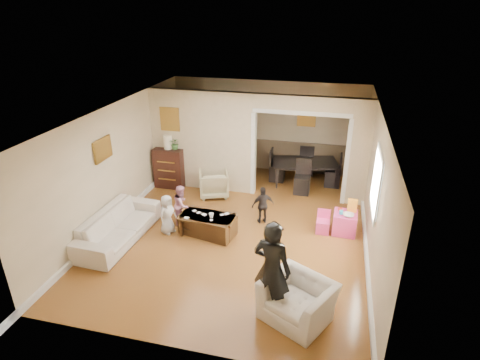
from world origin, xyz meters
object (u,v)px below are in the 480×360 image
(child_toddler, at_px, (263,205))
(adult_person, at_px, (272,270))
(armchair_front, at_px, (297,300))
(dining_table, at_px, (304,173))
(child_kneel_b, at_px, (182,205))
(armchair_back, at_px, (214,183))
(table_lamp, at_px, (168,142))
(coffee_cup, at_px, (211,215))
(coffee_table, at_px, (208,225))
(sofa, at_px, (118,226))
(dresser, at_px, (170,168))
(cyan_cup, at_px, (341,212))
(child_kneel_a, at_px, (167,214))
(play_table, at_px, (345,223))

(child_toddler, bearing_deg, adult_person, 75.18)
(armchair_front, height_order, dining_table, armchair_front)
(child_kneel_b, bearing_deg, armchair_back, -18.24)
(table_lamp, bearing_deg, coffee_cup, -49.28)
(coffee_table, xyz_separation_m, adult_person, (1.71, -2.05, 0.63))
(armchair_front, distance_m, dining_table, 5.19)
(sofa, height_order, dresser, dresser)
(dresser, relative_size, adult_person, 0.64)
(adult_person, relative_size, child_kneel_b, 1.84)
(child_toddler, bearing_deg, dresser, -53.54)
(sofa, height_order, adult_person, adult_person)
(coffee_cup, height_order, child_kneel_b, child_kneel_b)
(coffee_cup, bearing_deg, armchair_front, -44.43)
(armchair_back, relative_size, child_kneel_b, 0.80)
(table_lamp, bearing_deg, coffee_table, -50.20)
(dining_table, bearing_deg, coffee_cup, -130.68)
(armchair_back, distance_m, adult_person, 4.44)
(sofa, relative_size, adult_person, 1.29)
(armchair_front, xyz_separation_m, adult_person, (-0.42, -0.01, 0.51))
(cyan_cup, xyz_separation_m, dining_table, (-0.99, 2.44, -0.20))
(coffee_table, relative_size, coffee_cup, 10.94)
(armchair_front, bearing_deg, coffee_table, 164.34)
(armchair_front, relative_size, adult_person, 0.60)
(armchair_back, bearing_deg, adult_person, 98.26)
(dresser, height_order, coffee_cup, dresser)
(dresser, bearing_deg, child_kneel_b, -59.93)
(coffee_table, relative_size, dining_table, 0.67)
(dresser, relative_size, child_kneel_a, 1.23)
(sofa, relative_size, armchair_back, 2.97)
(armchair_back, xyz_separation_m, coffee_cup, (0.53, -1.86, 0.15))
(cyan_cup, bearing_deg, coffee_cup, -164.32)
(armchair_front, bearing_deg, child_kneel_b, 168.52)
(coffee_table, height_order, child_kneel_a, child_kneel_a)
(armchair_front, distance_m, adult_person, 0.66)
(armchair_front, distance_m, coffee_table, 2.95)
(armchair_front, relative_size, play_table, 2.09)
(child_kneel_b, bearing_deg, adult_person, -142.32)
(coffee_table, relative_size, child_toddler, 1.33)
(armchair_front, bearing_deg, coffee_cup, 163.68)
(dresser, xyz_separation_m, play_table, (4.57, -1.33, -0.30))
(sofa, height_order, child_kneel_b, child_kneel_b)
(coffee_table, distance_m, dining_table, 3.59)
(play_table, bearing_deg, armchair_back, 161.93)
(coffee_table, relative_size, child_kneel_a, 1.33)
(dining_table, xyz_separation_m, child_toddler, (-0.70, -2.39, 0.13))
(sofa, xyz_separation_m, adult_person, (3.44, -1.39, 0.52))
(play_table, height_order, adult_person, adult_person)
(dining_table, xyz_separation_m, adult_person, (-0.04, -5.18, 0.54))
(adult_person, bearing_deg, play_table, -97.96)
(armchair_front, xyz_separation_m, dining_table, (-0.38, 5.17, -0.03))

